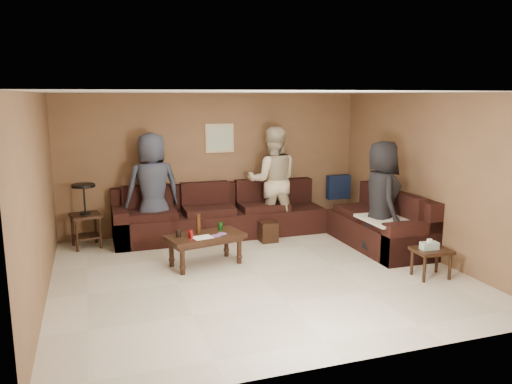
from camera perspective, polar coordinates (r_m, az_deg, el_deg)
room at (r=6.68m, az=0.28°, el=4.14°), size 5.60×5.50×2.50m
sectional_sofa at (r=8.60m, az=2.16°, el=-3.38°), size 4.65×2.90×0.97m
coffee_table at (r=7.36m, az=-5.84°, el=-5.39°), size 1.20×0.79×0.74m
end_table_left at (r=8.59m, az=-18.92°, el=-2.45°), size 0.54×0.54×1.05m
side_table_right at (r=7.25m, az=19.37°, el=-6.52°), size 0.51×0.43×0.55m
waste_bin at (r=8.54m, az=1.38°, el=-4.56°), size 0.29×0.29×0.34m
wall_art at (r=9.07m, az=-4.18°, el=6.16°), size 0.52×0.04×0.52m
person_left at (r=8.49m, az=-11.72°, el=0.41°), size 0.99×0.73×1.87m
person_middle at (r=8.90m, az=1.92°, el=1.30°), size 1.09×0.94×1.92m
person_right at (r=7.97m, az=14.13°, el=-0.70°), size 0.75×0.98×1.78m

